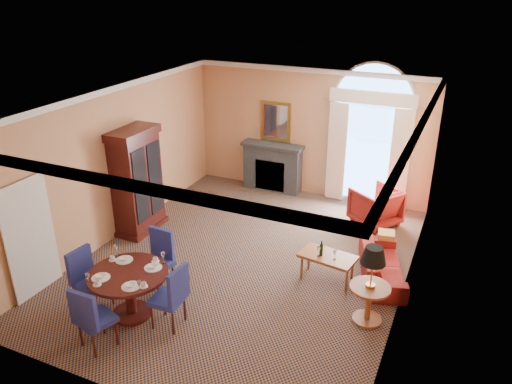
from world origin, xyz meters
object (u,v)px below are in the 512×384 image
at_px(armchair, 375,206).
at_px(side_table, 371,276).
at_px(armoire, 137,183).
at_px(dining_table, 129,284).
at_px(sofa, 382,264).
at_px(coffee_table, 327,258).

height_order(armchair, side_table, side_table).
bearing_deg(armoire, dining_table, -56.62).
xyz_separation_m(sofa, side_table, (0.05, -1.40, 0.60)).
bearing_deg(sofa, coffee_table, 101.70).
distance_m(dining_table, coffee_table, 3.54).
distance_m(dining_table, armchair, 5.80).
bearing_deg(side_table, dining_table, -157.96).
xyz_separation_m(armoire, side_table, (5.32, -1.14, -0.25)).
bearing_deg(armchair, dining_table, 4.21).
bearing_deg(dining_table, sofa, 38.79).
bearing_deg(dining_table, armoire, 123.38).
height_order(armoire, sofa, armoire).
distance_m(dining_table, side_table, 3.90).
bearing_deg(side_table, armchair, 100.18).
bearing_deg(dining_table, armchair, 59.12).
xyz_separation_m(armoire, dining_table, (1.71, -2.60, -0.51)).
height_order(armoire, coffee_table, armoire).
relative_size(dining_table, side_table, 0.97).
relative_size(armoire, armchair, 2.45).
bearing_deg(coffee_table, sofa, 37.94).
height_order(dining_table, coffee_table, dining_table).
relative_size(armoire, dining_table, 1.77).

